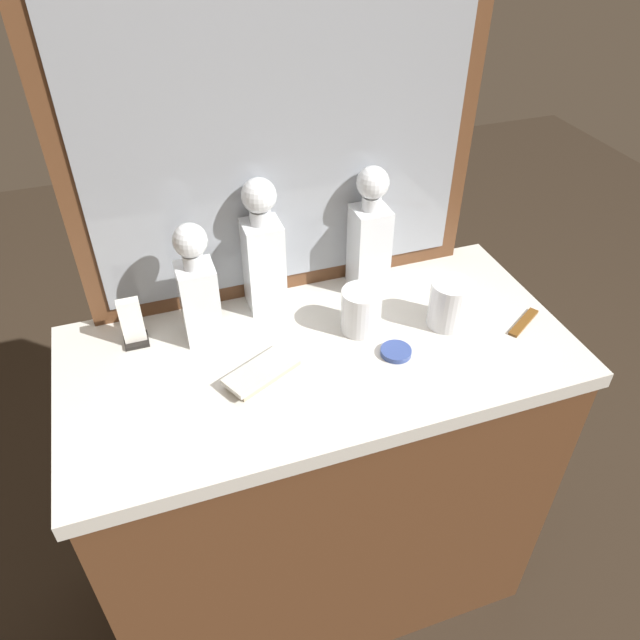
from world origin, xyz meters
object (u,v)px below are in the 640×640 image
silver_brush_front (263,371)px  napkin_holder (133,325)px  crystal_tumbler_left (361,312)px  crystal_decanter_far_left (263,258)px  crystal_decanter_front (369,241)px  crystal_decanter_rear (198,294)px  porcelain_dish (396,352)px  crystal_tumbler_far_right (449,305)px  tortoiseshell_comb (524,322)px

silver_brush_front → napkin_holder: 0.30m
silver_brush_front → napkin_holder: bearing=140.6°
crystal_tumbler_left → crystal_decanter_far_left: bearing=138.2°
crystal_decanter_front → silver_brush_front: 0.40m
crystal_decanter_rear → porcelain_dish: bearing=-27.6°
crystal_tumbler_far_right → silver_brush_front: (-0.43, -0.03, -0.04)m
napkin_holder → crystal_tumbler_far_right: bearing=-13.6°
crystal_decanter_rear → tortoiseshell_comb: 0.71m
crystal_tumbler_far_right → napkin_holder: (-0.65, 0.16, -0.00)m
crystal_decanter_rear → crystal_tumbler_far_right: (0.51, -0.13, -0.06)m
crystal_decanter_rear → silver_brush_front: (0.09, -0.16, -0.10)m
crystal_decanter_rear → tortoiseshell_comb: (0.67, -0.19, -0.11)m
crystal_decanter_far_left → silver_brush_front: size_ratio=1.76×
crystal_decanter_front → crystal_tumbler_left: (-0.08, -0.15, -0.08)m
crystal_tumbler_left → crystal_tumbler_far_right: size_ratio=0.94×
crystal_tumbler_far_right → crystal_tumbler_left: bearing=166.7°
silver_brush_front → tortoiseshell_comb: (0.59, -0.03, -0.01)m
crystal_decanter_far_left → crystal_tumbler_far_right: (0.36, -0.20, -0.08)m
crystal_tumbler_far_right → tortoiseshell_comb: size_ratio=1.00×
crystal_decanter_rear → napkin_holder: bearing=170.3°
crystal_decanter_far_left → crystal_decanter_rear: bearing=-157.7°
porcelain_dish → tortoiseshell_comb: size_ratio=0.61×
crystal_tumbler_left → silver_brush_front: bearing=-162.6°
crystal_tumbler_far_right → porcelain_dish: crystal_tumbler_far_right is taller
crystal_tumbler_far_right → tortoiseshell_comb: bearing=-19.6°
crystal_tumbler_left → napkin_holder: napkin_holder is taller
crystal_decanter_far_left → silver_brush_front: (-0.07, -0.23, -0.11)m
crystal_decanter_rear → tortoiseshell_comb: size_ratio=2.54×
porcelain_dish → napkin_holder: napkin_holder is taller
crystal_tumbler_left → silver_brush_front: (-0.24, -0.07, -0.03)m
crystal_decanter_rear → tortoiseshell_comb: bearing=-15.8°
crystal_decanter_rear → crystal_tumbler_left: crystal_decanter_rear is taller
crystal_decanter_far_left → crystal_tumbler_far_right: bearing=-28.8°
crystal_tumbler_far_right → porcelain_dish: (-0.15, -0.06, -0.04)m
crystal_decanter_front → silver_brush_front: (-0.32, -0.22, -0.11)m
crystal_decanter_front → crystal_tumbler_far_right: (0.11, -0.19, -0.07)m
napkin_holder → silver_brush_front: bearing=-39.4°
crystal_decanter_front → napkin_holder: crystal_decanter_front is taller
crystal_tumbler_left → crystal_decanter_front: bearing=62.6°
crystal_decanter_far_left → tortoiseshell_comb: (0.52, -0.25, -0.12)m
tortoiseshell_comb → crystal_tumbler_far_right: bearing=160.4°
crystal_decanter_front → crystal_decanter_far_left: crystal_decanter_far_left is taller
crystal_decanter_rear → tortoiseshell_comb: crystal_decanter_rear is taller
tortoiseshell_comb → napkin_holder: 0.84m
crystal_tumbler_far_right → napkin_holder: size_ratio=0.97×
silver_brush_front → tortoiseshell_comb: silver_brush_front is taller
crystal_tumbler_far_right → silver_brush_front: crystal_tumbler_far_right is taller
crystal_decanter_far_left → silver_brush_front: 0.26m
crystal_decanter_front → tortoiseshell_comb: size_ratio=2.82×
crystal_decanter_far_left → crystal_tumbler_left: bearing=-41.8°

